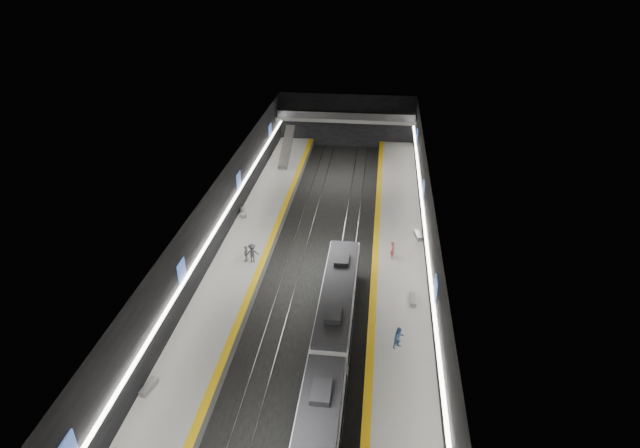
# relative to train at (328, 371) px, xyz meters

# --- Properties ---
(ground) EXTENTS (70.00, 70.00, 0.00)m
(ground) POSITION_rel_train_xyz_m (-2.50, 15.03, -2.20)
(ground) COLOR black
(ground) RESTS_ON ground
(ceiling) EXTENTS (20.00, 70.00, 0.04)m
(ceiling) POSITION_rel_train_xyz_m (-2.50, 15.03, 5.80)
(ceiling) COLOR beige
(ceiling) RESTS_ON wall_left
(wall_left) EXTENTS (0.04, 70.00, 8.00)m
(wall_left) POSITION_rel_train_xyz_m (-12.50, 15.03, 1.80)
(wall_left) COLOR black
(wall_left) RESTS_ON ground
(wall_right) EXTENTS (0.04, 70.00, 8.00)m
(wall_right) POSITION_rel_train_xyz_m (7.50, 15.03, 1.80)
(wall_right) COLOR black
(wall_right) RESTS_ON ground
(wall_back) EXTENTS (20.00, 0.04, 8.00)m
(wall_back) POSITION_rel_train_xyz_m (-2.50, 50.03, 1.80)
(wall_back) COLOR black
(wall_back) RESTS_ON ground
(platform_left) EXTENTS (5.00, 70.00, 1.00)m
(platform_left) POSITION_rel_train_xyz_m (-10.00, 15.03, -1.70)
(platform_left) COLOR slate
(platform_left) RESTS_ON ground
(tile_surface_left) EXTENTS (5.00, 70.00, 0.02)m
(tile_surface_left) POSITION_rel_train_xyz_m (-10.00, 15.03, -1.19)
(tile_surface_left) COLOR #A0A09B
(tile_surface_left) RESTS_ON platform_left
(tactile_strip_left) EXTENTS (0.60, 70.00, 0.02)m
(tactile_strip_left) POSITION_rel_train_xyz_m (-7.80, 15.03, -1.18)
(tactile_strip_left) COLOR #E6B00C
(tactile_strip_left) RESTS_ON platform_left
(platform_right) EXTENTS (5.00, 70.00, 1.00)m
(platform_right) POSITION_rel_train_xyz_m (5.00, 15.03, -1.70)
(platform_right) COLOR slate
(platform_right) RESTS_ON ground
(tile_surface_right) EXTENTS (5.00, 70.00, 0.02)m
(tile_surface_right) POSITION_rel_train_xyz_m (5.00, 15.03, -1.19)
(tile_surface_right) COLOR #A0A09B
(tile_surface_right) RESTS_ON platform_right
(tactile_strip_right) EXTENTS (0.60, 70.00, 0.02)m
(tactile_strip_right) POSITION_rel_train_xyz_m (2.80, 15.03, -1.18)
(tactile_strip_right) COLOR #E6B00C
(tactile_strip_right) RESTS_ON platform_right
(rails) EXTENTS (6.52, 70.00, 0.12)m
(rails) POSITION_rel_train_xyz_m (-2.50, 15.03, -2.14)
(rails) COLOR gray
(rails) RESTS_ON ground
(train) EXTENTS (2.69, 30.04, 3.60)m
(train) POSITION_rel_train_xyz_m (0.00, 0.00, 0.00)
(train) COLOR black
(train) RESTS_ON ground
(ad_posters) EXTENTS (19.94, 53.50, 2.20)m
(ad_posters) POSITION_rel_train_xyz_m (-2.50, 16.03, 2.30)
(ad_posters) COLOR #4165C5
(ad_posters) RESTS_ON wall_left
(cove_light_left) EXTENTS (0.25, 68.60, 0.12)m
(cove_light_left) POSITION_rel_train_xyz_m (-12.30, 15.03, 1.60)
(cove_light_left) COLOR white
(cove_light_left) RESTS_ON wall_left
(cove_light_right) EXTENTS (0.25, 68.60, 0.12)m
(cove_light_right) POSITION_rel_train_xyz_m (7.30, 15.03, 1.60)
(cove_light_right) COLOR white
(cove_light_right) RESTS_ON wall_right
(mezzanine_bridge) EXTENTS (20.00, 3.00, 1.50)m
(mezzanine_bridge) POSITION_rel_train_xyz_m (-2.50, 47.96, 2.84)
(mezzanine_bridge) COLOR gray
(mezzanine_bridge) RESTS_ON wall_left
(escalator) EXTENTS (1.20, 7.50, 3.92)m
(escalator) POSITION_rel_train_xyz_m (-10.00, 41.03, 0.70)
(escalator) COLOR #99999E
(escalator) RESTS_ON platform_left
(bench_left_near) EXTENTS (0.78, 1.74, 0.41)m
(bench_left_near) POSITION_rel_train_xyz_m (-12.00, -1.85, -0.99)
(bench_left_near) COLOR #99999E
(bench_left_near) RESTS_ON platform_left
(bench_left_far) EXTENTS (1.13, 1.98, 0.47)m
(bench_left_far) POSITION_rel_train_xyz_m (-12.00, 24.25, -0.96)
(bench_left_far) COLOR #99999E
(bench_left_far) RESTS_ON platform_left
(bench_right_near) EXTENTS (0.54, 1.73, 0.42)m
(bench_right_near) POSITION_rel_train_xyz_m (6.11, 10.26, -0.99)
(bench_right_near) COLOR #99999E
(bench_right_near) RESTS_ON platform_right
(bench_right_far) EXTENTS (0.86, 1.89, 0.45)m
(bench_right_far) POSITION_rel_train_xyz_m (7.00, 21.39, -0.97)
(bench_right_far) COLOR #99999E
(bench_right_far) RESTS_ON platform_right
(passenger_right_a) EXTENTS (0.48, 0.68, 1.77)m
(passenger_right_a) POSITION_rel_train_xyz_m (4.39, 17.01, -0.31)
(passenger_right_a) COLOR #B84E44
(passenger_right_a) RESTS_ON platform_right
(passenger_right_b) EXTENTS (1.11, 1.09, 1.81)m
(passenger_right_b) POSITION_rel_train_xyz_m (4.86, 4.39, -0.29)
(passenger_right_b) COLOR #5075AD
(passenger_right_b) RESTS_ON platform_right
(passenger_left_a) EXTENTS (0.42, 0.98, 1.66)m
(passenger_left_a) POSITION_rel_train_xyz_m (-9.33, 14.90, -0.37)
(passenger_left_a) COLOR #B8B0A8
(passenger_left_a) RESTS_ON platform_left
(passenger_left_b) EXTENTS (1.41, 1.05, 1.95)m
(passenger_left_b) POSITION_rel_train_xyz_m (-8.68, 14.76, -0.22)
(passenger_left_b) COLOR #414349
(passenger_left_b) RESTS_ON platform_left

